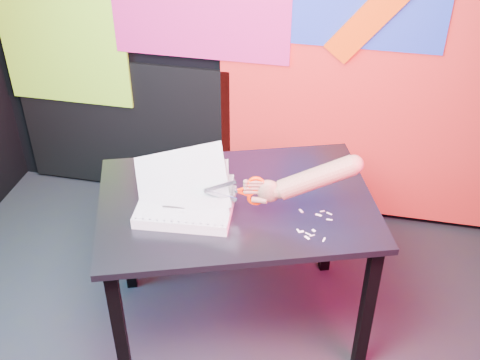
# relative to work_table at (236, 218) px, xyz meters

# --- Properties ---
(room) EXTENTS (3.01, 3.01, 2.71)m
(room) POSITION_rel_work_table_xyz_m (-0.14, -0.51, 0.70)
(room) COLOR black
(room) RESTS_ON ground
(backdrop) EXTENTS (2.88, 0.05, 2.08)m
(backdrop) POSITION_rel_work_table_xyz_m (-0.08, 0.95, 0.30)
(backdrop) COLOR red
(backdrop) RESTS_ON ground
(work_table) EXTENTS (1.34, 1.10, 0.75)m
(work_table) POSITION_rel_work_table_xyz_m (0.00, 0.00, 0.00)
(work_table) COLOR black
(work_table) RESTS_ON ground
(printout_stack) EXTENTS (0.44, 0.31, 0.29)m
(printout_stack) POSITION_rel_work_table_xyz_m (-0.19, -0.11, 0.12)
(printout_stack) COLOR silver
(printout_stack) RESTS_ON work_table
(scissors) EXTENTS (0.24, 0.06, 0.14)m
(scissors) POSITION_rel_work_table_xyz_m (0.08, -0.10, 0.23)
(scissors) COLOR silver
(scissors) RESTS_ON printout_stack
(hand_forearm) EXTENTS (0.44, 0.14, 0.22)m
(hand_forearm) POSITION_rel_work_table_xyz_m (0.30, -0.05, 0.28)
(hand_forearm) COLOR #9B6E55
(hand_forearm) RESTS_ON work_table
(paper_clippings) EXTENTS (0.14, 0.20, 0.00)m
(paper_clippings) POSITION_rel_work_table_xyz_m (0.33, -0.09, 0.10)
(paper_clippings) COLOR white
(paper_clippings) RESTS_ON work_table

